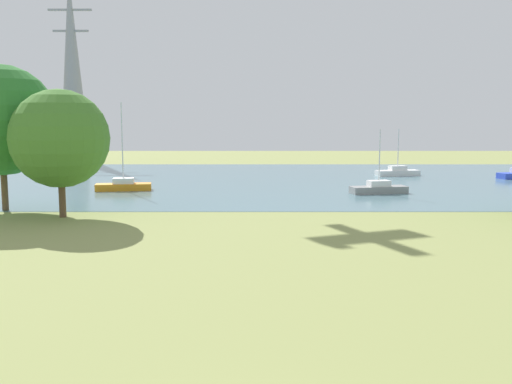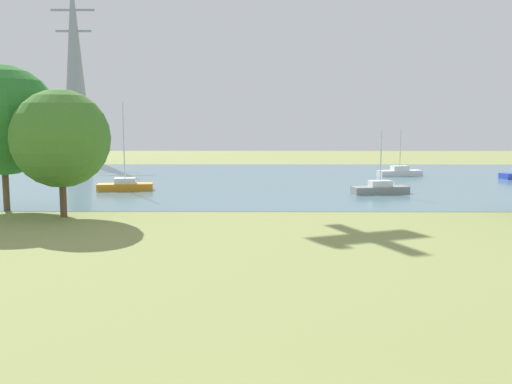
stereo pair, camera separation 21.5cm
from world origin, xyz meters
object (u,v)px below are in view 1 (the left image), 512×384
(sailboat_white, at_px, (397,172))
(tree_mid_shore, at_px, (59,139))
(sailboat_gray, at_px, (378,188))
(electricity_pylon, at_px, (71,67))
(tree_west_near, at_px, (0,120))
(sailboat_orange, at_px, (123,185))

(sailboat_white, xyz_separation_m, tree_mid_shore, (-28.21, -26.59, 4.64))
(sailboat_gray, xyz_separation_m, electricity_pylon, (-37.61, 38.26, 13.30))
(electricity_pylon, bearing_deg, sailboat_white, -28.58)
(sailboat_white, bearing_deg, tree_west_near, -144.20)
(tree_mid_shore, bearing_deg, electricity_pylon, 106.33)
(sailboat_orange, bearing_deg, tree_west_near, -117.62)
(sailboat_white, xyz_separation_m, electricity_pylon, (-42.84, 23.34, 13.31))
(tree_mid_shore, xyz_separation_m, electricity_pylon, (-14.63, 49.93, 8.66))
(tree_west_near, bearing_deg, sailboat_orange, 62.38)
(sailboat_orange, height_order, tree_west_near, tree_west_near)
(tree_west_near, bearing_deg, sailboat_gray, 17.81)
(tree_west_near, bearing_deg, electricity_pylon, 101.64)
(sailboat_orange, height_order, sailboat_gray, sailboat_orange)
(sailboat_orange, relative_size, sailboat_white, 1.50)
(sailboat_orange, bearing_deg, tree_mid_shore, -93.49)
(sailboat_orange, xyz_separation_m, electricity_pylon, (-15.46, 36.26, 13.28))
(sailboat_gray, xyz_separation_m, sailboat_white, (5.23, 14.92, -0.00))
(sailboat_orange, distance_m, electricity_pylon, 41.60)
(sailboat_white, bearing_deg, sailboat_orange, -154.73)
(tree_west_near, relative_size, electricity_pylon, 0.37)
(electricity_pylon, bearing_deg, tree_west_near, -78.36)
(tree_west_near, distance_m, electricity_pylon, 48.79)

